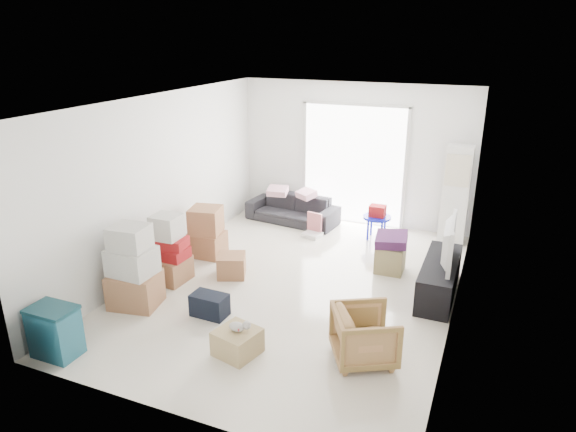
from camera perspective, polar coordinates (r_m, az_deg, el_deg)
The scene contains 21 objects.
room_shell at distance 7.19m, azimuth 0.82°, elevation 1.91°, with size 4.98×6.48×3.18m.
sliding_door at distance 9.94m, azimuth 7.28°, elevation 6.18°, with size 2.10×0.04×2.33m.
ac_tower at distance 9.41m, azimuth 18.12°, elevation 2.23°, with size 0.45×0.30×1.75m, color silver.
tv_console at distance 7.66m, azimuth 16.45°, elevation -6.64°, with size 0.46×1.53×0.51m, color black.
television at distance 7.52m, azimuth 16.69°, elevation -4.41°, with size 1.08×0.62×0.14m, color black.
sofa at distance 10.08m, azimuth 0.51°, elevation 1.26°, with size 1.80×0.53×0.70m, color #25252A.
pillow_left at distance 10.03m, azimuth -1.18°, elevation 3.59°, with size 0.35×0.27×0.11m, color #F6B3C6.
pillow_right at distance 9.84m, azimuth 2.06°, elevation 3.32°, with size 0.37×0.30×0.13m, color #F6B3C6.
armchair at distance 6.01m, azimuth 8.54°, elevation -12.75°, with size 0.68×0.63×0.70m, color tan.
storage_bins at distance 6.62m, azimuth -24.47°, elevation -11.58°, with size 0.54×0.38×0.62m.
box_stack_a at distance 7.26m, azimuth -16.82°, elevation -5.82°, with size 0.72×0.64×1.16m.
box_stack_b at distance 7.87m, azimuth -13.10°, elevation -3.99°, with size 0.58×0.54×1.05m.
box_stack_c at distance 8.65m, azimuth -9.04°, elevation -1.81°, with size 0.58×0.58×0.84m.
loose_box at distance 7.96m, azimuth -6.29°, elevation -5.49°, with size 0.41×0.41×0.34m, color #976244.
duffel_bag at distance 6.96m, azimuth -8.71°, elevation -9.74°, with size 0.48×0.29×0.30m, color black.
ottoman at distance 8.21m, azimuth 11.28°, elevation -4.65°, with size 0.43×0.43×0.43m, color #948356.
blanket at distance 8.10m, azimuth 11.41°, elevation -2.83°, with size 0.47×0.47×0.14m, color #552257.
kids_table at distance 9.34m, azimuth 9.88°, elevation 0.08°, with size 0.51×0.51×0.63m.
toy_walker at distance 9.45m, azimuth 2.80°, elevation -1.57°, with size 0.37×0.34×0.43m.
wood_crate at distance 6.18m, azimuth -5.65°, elevation -13.76°, with size 0.46×0.46×0.30m, color tan.
plush_bunny at distance 6.06m, azimuth -5.43°, elevation -12.11°, with size 0.26×0.15×0.13m.
Camera 1 is at (2.54, -6.35, 3.56)m, focal length 32.00 mm.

